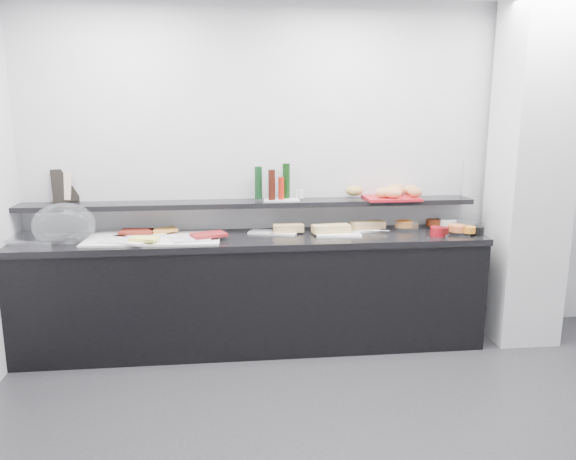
{
  "coord_description": "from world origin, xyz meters",
  "views": [
    {
      "loc": [
        -0.89,
        -2.54,
        1.88
      ],
      "look_at": [
        -0.45,
        1.45,
        1.0
      ],
      "focal_mm": 35.0,
      "sensor_mm": 36.0,
      "label": 1
    }
  ],
  "objects": [
    {
      "name": "back_wall",
      "position": [
        0.0,
        2.0,
        1.35
      ],
      "size": [
        5.0,
        0.02,
        2.7
      ],
      "primitive_type": "cube",
      "color": "silver",
      "rests_on": "ground"
    },
    {
      "name": "column",
      "position": [
        1.5,
        1.65,
        1.35
      ],
      "size": [
        0.5,
        0.5,
        2.7
      ],
      "primitive_type": "cube",
      "color": "silver",
      "rests_on": "ground"
    },
    {
      "name": "buffet_cabinet",
      "position": [
        -0.7,
        1.7,
        0.42
      ],
      "size": [
        3.6,
        0.6,
        0.85
      ],
      "primitive_type": "cube",
      "color": "black",
      "rests_on": "ground"
    },
    {
      "name": "counter_top",
      "position": [
        -0.7,
        1.7,
        0.88
      ],
      "size": [
        3.62,
        0.62,
        0.05
      ],
      "primitive_type": "cube",
      "color": "black",
      "rests_on": "buffet_cabinet"
    },
    {
      "name": "wall_shelf",
      "position": [
        -0.7,
        1.88,
        1.13
      ],
      "size": [
        3.6,
        0.25,
        0.04
      ],
      "primitive_type": "cube",
      "color": "black",
      "rests_on": "back_wall"
    },
    {
      "name": "cloche_base",
      "position": [
        -2.31,
        1.72,
        0.92
      ],
      "size": [
        0.56,
        0.46,
        0.04
      ],
      "primitive_type": "cube",
      "rotation": [
        0.0,
        0.0,
        -0.35
      ],
      "color": "silver",
      "rests_on": "counter_top"
    },
    {
      "name": "cloche_dome",
      "position": [
        -2.09,
        1.68,
        1.03
      ],
      "size": [
        0.51,
        0.39,
        0.34
      ],
      "primitive_type": "ellipsoid",
      "rotation": [
        0.0,
        0.0,
        0.21
      ],
      "color": "white",
      "rests_on": "cloche_base"
    },
    {
      "name": "linen_runner",
      "position": [
        -1.45,
        1.68,
        0.91
      ],
      "size": [
        1.02,
        0.52,
        0.01
      ],
      "primitive_type": "cube",
      "rotation": [
        0.0,
        0.0,
        -0.05
      ],
      "color": "silver",
      "rests_on": "counter_top"
    },
    {
      "name": "platter_meat_a",
      "position": [
        -1.77,
        1.8,
        0.92
      ],
      "size": [
        0.34,
        0.28,
        0.01
      ],
      "primitive_type": "cube",
      "rotation": [
        0.0,
        0.0,
        -0.29
      ],
      "color": "silver",
      "rests_on": "linen_runner"
    },
    {
      "name": "food_meat_a",
      "position": [
        -1.59,
        1.79,
        0.94
      ],
      "size": [
        0.26,
        0.18,
        0.02
      ],
      "primitive_type": "cube",
      "rotation": [
        0.0,
        0.0,
        -0.08
      ],
      "color": "maroon",
      "rests_on": "platter_meat_a"
    },
    {
      "name": "platter_salmon",
      "position": [
        -1.5,
        1.79,
        0.92
      ],
      "size": [
        0.29,
        0.2,
        0.01
      ],
      "primitive_type": "cube",
      "rotation": [
        0.0,
        0.0,
        -0.04
      ],
      "color": "silver",
      "rests_on": "linen_runner"
    },
    {
      "name": "food_salmon",
      "position": [
        -1.39,
        1.82,
        0.94
      ],
      "size": [
        0.23,
        0.2,
        0.02
      ],
      "primitive_type": "cube",
      "rotation": [
        0.0,
        0.0,
        0.43
      ],
      "color": "orange",
      "rests_on": "platter_salmon"
    },
    {
      "name": "platter_cheese",
      "position": [
        -1.63,
        1.58,
        0.92
      ],
      "size": [
        0.4,
        0.34,
        0.01
      ],
      "primitive_type": "cube",
      "rotation": [
        0.0,
        0.0,
        -0.4
      ],
      "color": "white",
      "rests_on": "linen_runner"
    },
    {
      "name": "food_cheese",
      "position": [
        -1.5,
        1.53,
        0.94
      ],
      "size": [
        0.22,
        0.17,
        0.02
      ],
      "primitive_type": "cube",
      "rotation": [
        0.0,
        0.0,
        -0.28
      ],
      "color": "#FAF861",
      "rests_on": "platter_cheese"
    },
    {
      "name": "platter_meat_b",
      "position": [
        -1.17,
        1.57,
        0.92
      ],
      "size": [
        0.3,
        0.24,
        0.01
      ],
      "primitive_type": "cube",
      "rotation": [
        0.0,
        0.0,
        0.28
      ],
      "color": "silver",
      "rests_on": "linen_runner"
    },
    {
      "name": "food_meat_b",
      "position": [
        -1.03,
        1.62,
        0.94
      ],
      "size": [
        0.29,
        0.24,
        0.02
      ],
      "primitive_type": "cube",
      "rotation": [
        0.0,
        0.0,
        0.38
      ],
      "color": "maroon",
      "rests_on": "platter_meat_b"
    },
    {
      "name": "sandwich_plate_left",
      "position": [
        -0.53,
        1.79,
        0.91
      ],
      "size": [
        0.41,
        0.28,
        0.01
      ],
      "primitive_type": "cube",
      "rotation": [
        0.0,
        0.0,
        -0.34
      ],
      "color": "silver",
      "rests_on": "counter_top"
    },
    {
      "name": "sandwich_food_left",
      "position": [
        -0.41,
        1.77,
        0.94
      ],
      "size": [
        0.24,
        0.1,
        0.06
      ],
      "primitive_type": "cube",
      "rotation": [
        0.0,
        0.0,
        0.04
      ],
      "color": "tan",
      "rests_on": "sandwich_plate_left"
    },
    {
      "name": "tongs_left",
      "position": [
        -0.48,
        1.75,
        0.92
      ],
      "size": [
        0.14,
        0.09,
        0.01
      ],
      "primitive_type": "cylinder",
      "rotation": [
        0.0,
        1.57,
        0.51
      ],
      "color": "silver",
      "rests_on": "sandwich_plate_left"
    },
    {
      "name": "sandwich_plate_mid",
      "position": [
        -0.03,
        1.65,
        0.91
      ],
      "size": [
        0.36,
        0.18,
        0.01
      ],
      "primitive_type": "cube",
      "rotation": [
        0.0,
        0.0,
        -0.11
      ],
      "color": "white",
      "rests_on": "counter_top"
    },
    {
      "name": "sandwich_food_mid",
      "position": [
        -0.08,
        1.71,
        0.94
      ],
      "size": [
        0.31,
        0.15,
        0.06
      ],
      "primitive_type": "cube",
      "rotation": [
        0.0,
        0.0,
        0.13
      ],
      "color": "tan",
      "rests_on": "sandwich_plate_mid"
    },
    {
      "name": "tongs_mid",
      "position": [
        -0.12,
        1.59,
        0.92
      ],
      "size": [
        0.16,
        0.02,
        0.01
      ],
      "primitive_type": "cylinder",
      "rotation": [
        0.0,
        1.57,
        -0.06
      ],
      "color": "silver",
      "rests_on": "sandwich_plate_mid"
    },
    {
      "name": "sandwich_plate_right",
      "position": [
        0.17,
        1.78,
        0.91
      ],
      "size": [
        0.33,
        0.22,
        0.01
      ],
      "primitive_type": "cube",
      "rotation": [
        0.0,
        0.0,
        0.34
      ],
      "color": "white",
      "rests_on": "counter_top"
    },
    {
      "name": "sandwich_food_right",
      "position": [
        0.24,
        1.81,
        0.94
      ],
      "size": [
        0.29,
        0.17,
        0.06
      ],
      "primitive_type": "cube",
      "rotation": [
        0.0,
        0.0,
        0.24
      ],
      "color": "tan",
      "rests_on": "sandwich_plate_right"
    },
    {
      "name": "tongs_right",
      "position": [
        0.31,
        1.71,
        0.92
      ],
      "size": [
        0.16,
        0.04,
        0.01
      ],
      "primitive_type": "cylinder",
      "rotation": [
        0.0,
        1.57,
        -0.19
      ],
      "color": "#B8BABF",
      "rests_on": "sandwich_plate_right"
    },
    {
      "name": "bowl_glass_fruit",
      "position": [
        0.55,
        1.77,
        0.94
      ],
      "size": [
        0.24,
        0.24,
        0.07
      ],
      "primitive_type": "cylinder",
      "rotation": [
        0.0,
        0.0,
        -0.27
      ],
      "color": "white",
      "rests_on": "counter_top"
    },
    {
      "name": "fill_glass_fruit",
      "position": [
        0.55,
        1.82,
        0.95
      ],
      "size": [
        0.14,
        0.14,
        0.05
      ],
      "primitive_type": "cylinder",
      "rotation": [
        0.0,
        0.0,
        -0.02
      ],
      "color": "orange",
      "rests_on": "bowl_glass_fruit"
    },
    {
      "name": "bowl_black_jam",
      "position": [
        0.89,
        1.86,
        0.94
      ],
      "size": [
        0.14,
        0.14,
        0.07
      ],
      "primitive_type": "cylinder",
      "rotation": [
        0.0,
        0.0,
        0.02
      ],
      "color": "black",
      "rests_on": "counter_top"
    },
    {
      "name": "fill_black_jam",
      "position": [
        0.81,
        1.84,
        0.95
      ],
      "size": [
        0.13,
        0.13,
        0.05
      ],
      "primitive_type": "cylinder",
      "rotation": [
        0.0,
        0.0,
        -0.1
      ],
      "color": "#5C210D",
      "rests_on": "bowl_black_jam"
    },
    {
      "name": "bowl_glass_cream",
      "position": [
        1.06,
        1.81,
        0.94
      ],
      "size": [
        0.23,
        0.23,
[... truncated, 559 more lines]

